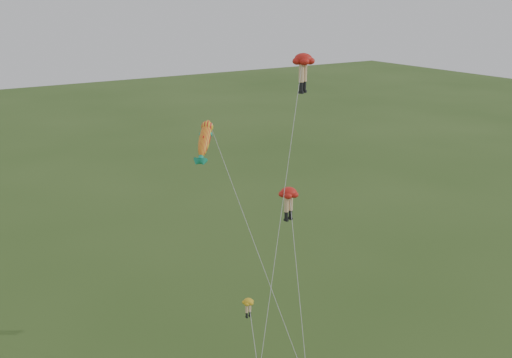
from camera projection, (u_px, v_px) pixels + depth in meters
legs_kite_red_high at (303, 65)px, 41.48m from camera, size 10.79×9.68×21.35m
legs_kite_red_mid at (289, 197)px, 41.62m from camera, size 5.18×9.58×12.00m
legs_kite_yellow at (250, 315)px, 34.88m from camera, size 1.92×5.11×7.57m
fish_kite at (205, 140)px, 39.86m from camera, size 3.59×11.71×17.16m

